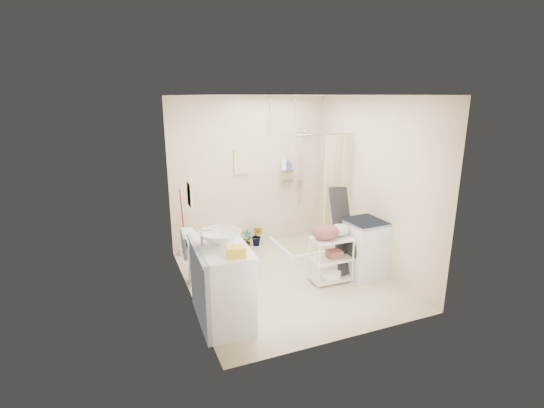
{
  "coord_description": "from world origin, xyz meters",
  "views": [
    {
      "loc": [
        -2.2,
        -4.82,
        2.59
      ],
      "look_at": [
        -0.13,
        0.25,
        1.09
      ],
      "focal_mm": 26.0,
      "sensor_mm": 36.0,
      "label": 1
    }
  ],
  "objects_px": {
    "vanity": "(221,283)",
    "laundry_rack": "(331,255)",
    "toilet": "(210,255)",
    "washing_machine": "(364,247)"
  },
  "relations": [
    {
      "from": "toilet",
      "to": "laundry_rack",
      "type": "bearing_deg",
      "value": -108.5
    },
    {
      "from": "vanity",
      "to": "toilet",
      "type": "bearing_deg",
      "value": 85.56
    },
    {
      "from": "vanity",
      "to": "washing_machine",
      "type": "relative_size",
      "value": 1.29
    },
    {
      "from": "toilet",
      "to": "laundry_rack",
      "type": "relative_size",
      "value": 0.98
    },
    {
      "from": "vanity",
      "to": "toilet",
      "type": "height_order",
      "value": "vanity"
    },
    {
      "from": "vanity",
      "to": "laundry_rack",
      "type": "xyz_separation_m",
      "value": [
        1.71,
        0.38,
        -0.07
      ]
    },
    {
      "from": "toilet",
      "to": "washing_machine",
      "type": "distance_m",
      "value": 2.27
    },
    {
      "from": "toilet",
      "to": "washing_machine",
      "type": "height_order",
      "value": "washing_machine"
    },
    {
      "from": "laundry_rack",
      "to": "washing_machine",
      "type": "bearing_deg",
      "value": 6.03
    },
    {
      "from": "vanity",
      "to": "toilet",
      "type": "xyz_separation_m",
      "value": [
        0.12,
        1.07,
        -0.08
      ]
    }
  ]
}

